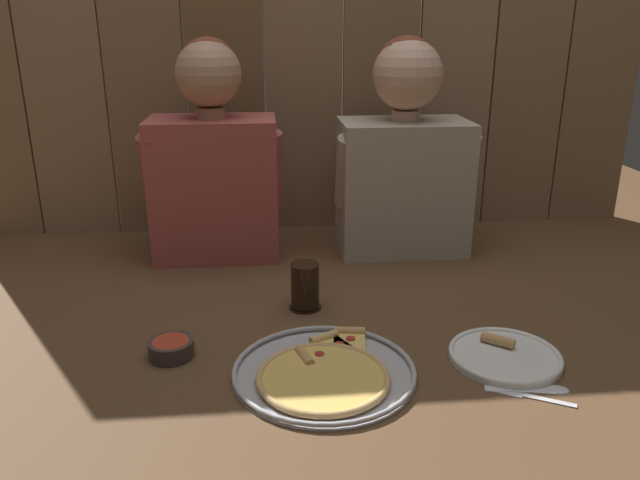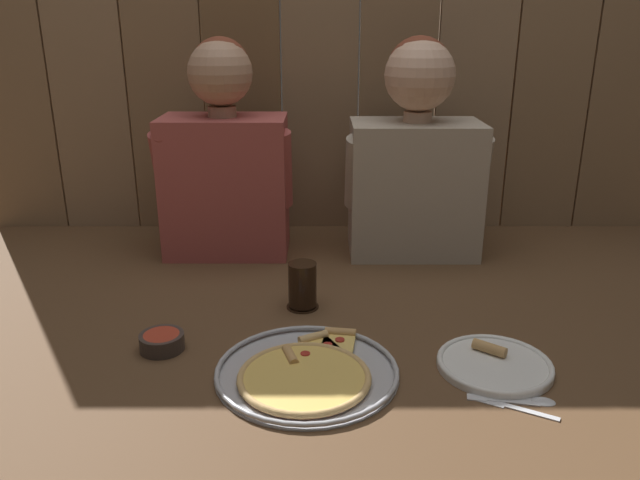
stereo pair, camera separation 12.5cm
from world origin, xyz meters
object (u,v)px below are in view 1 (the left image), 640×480
(dipping_bowl, at_px, (171,348))
(diner_left, at_px, (213,160))
(dinner_plate, at_px, (505,355))
(diner_right, at_px, (404,155))
(drinking_glass, at_px, (305,286))
(pizza_tray, at_px, (324,372))

(dipping_bowl, distance_m, diner_left, 0.66)
(dipping_bowl, bearing_deg, dinner_plate, -6.28)
(diner_right, bearing_deg, drinking_glass, -128.89)
(drinking_glass, bearing_deg, pizza_tray, -87.00)
(dinner_plate, bearing_deg, diner_right, 96.32)
(pizza_tray, distance_m, diner_left, 0.80)
(diner_left, relative_size, diner_right, 1.00)
(dipping_bowl, height_order, diner_right, diner_right)
(diner_left, bearing_deg, diner_right, 0.07)
(drinking_glass, xyz_separation_m, dipping_bowl, (-0.29, -0.21, -0.04))
(dinner_plate, height_order, drinking_glass, drinking_glass)
(dinner_plate, bearing_deg, pizza_tray, -175.27)
(dipping_bowl, bearing_deg, diner_left, 84.36)
(drinking_glass, xyz_separation_m, diner_left, (-0.23, 0.39, 0.23))
(diner_left, distance_m, diner_right, 0.55)
(pizza_tray, height_order, diner_left, diner_left)
(pizza_tray, bearing_deg, dinner_plate, 4.73)
(dipping_bowl, bearing_deg, pizza_tray, -19.03)
(dinner_plate, distance_m, diner_right, 0.73)
(pizza_tray, bearing_deg, diner_left, 109.49)
(drinking_glass, height_order, dipping_bowl, drinking_glass)
(dinner_plate, distance_m, dipping_bowl, 0.69)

